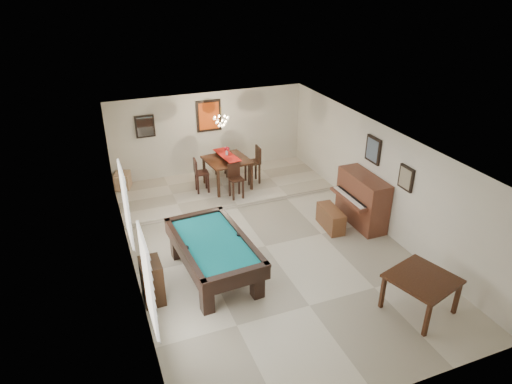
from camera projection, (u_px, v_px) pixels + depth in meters
ground_plane at (265, 246)px, 10.76m from camera, size 6.00×9.00×0.02m
wall_back at (209, 134)px, 13.91m from camera, size 6.00×0.04×2.60m
wall_front at (388, 333)px, 6.42m from camera, size 6.00×0.04×2.60m
wall_left at (129, 222)px, 9.19m from camera, size 0.04×9.00×2.60m
wall_right at (379, 177)px, 11.15m from camera, size 0.04×9.00×2.60m
ceiling at (266, 142)px, 9.59m from camera, size 6.00×9.00×0.04m
dining_step at (223, 188)px, 13.43m from camera, size 6.00×2.50×0.12m
window_left_front at (148, 281)px, 7.32m from camera, size 0.06×1.00×1.70m
window_left_rear at (126, 204)px, 9.65m from camera, size 0.06×1.00×1.70m
pool_table at (214, 259)px, 9.57m from camera, size 1.54×2.62×0.84m
square_table at (420, 294)px, 8.60m from camera, size 1.37×1.37×0.76m
upright_piano at (357, 201)px, 11.41m from camera, size 0.88×1.57×1.31m
piano_bench at (331, 218)px, 11.39m from camera, size 0.44×0.98×0.53m
apothecary_chest at (152, 281)px, 8.85m from camera, size 0.39×0.59×0.89m
dining_table at (227, 171)px, 13.16m from camera, size 1.31×1.31×0.98m
flower_vase at (227, 151)px, 12.88m from camera, size 0.19×0.19×0.26m
dining_chair_south at (236, 182)px, 12.54m from camera, size 0.37×0.37×0.96m
dining_chair_north at (221, 161)px, 13.81m from camera, size 0.40×0.40×0.97m
dining_chair_west at (202, 175)px, 12.86m from camera, size 0.39×0.39×1.00m
dining_chair_east at (252, 165)px, 13.40m from camera, size 0.42×0.42×1.10m
corner_bench at (123, 181)px, 13.19m from camera, size 0.54×0.61×0.46m
chandelier at (221, 118)px, 12.43m from camera, size 0.44×0.44×0.60m
back_painting at (209, 116)px, 13.61m from camera, size 0.75×0.06×0.95m
back_mirror at (145, 126)px, 13.04m from camera, size 0.55×0.06×0.65m
right_picture_upper at (373, 150)px, 11.12m from camera, size 0.06×0.55×0.65m
right_picture_lower at (406, 178)px, 10.13m from camera, size 0.06×0.45×0.55m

